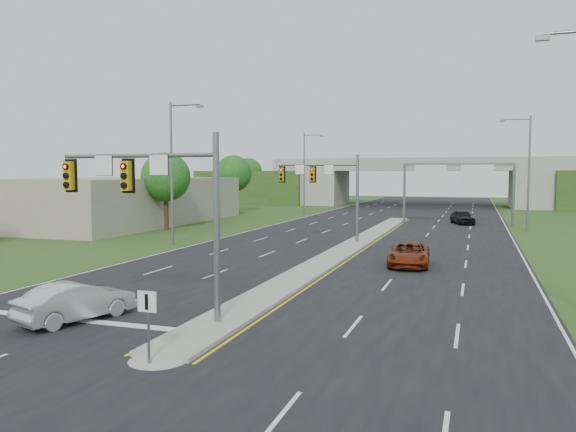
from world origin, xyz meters
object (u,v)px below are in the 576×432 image
Objects in this scene: keep_right_sign at (148,315)px; car_far_c at (462,217)px; signal_mast_far at (329,184)px; overpass at (422,185)px; sign_gantry at (456,176)px; car_silver at (76,301)px; signal_mast_near at (160,196)px; car_far_a at (409,254)px.

car_far_c is at bearing 81.62° from keep_right_sign.
signal_mast_far is 0.09× the size of overpass.
sign_gantry is (8.95, 19.99, 0.51)m from signal_mast_far.
car_silver is (-5.32, -81.07, -2.80)m from overpass.
signal_mast_near is 17.80m from car_far_a.
signal_mast_near is at bearing -101.25° from sign_gantry.
overpass is 15.92× the size of car_far_a.
signal_mast_far is at bearing -92.35° from overpass.
signal_mast_near is 47.04m from car_far_c.
car_far_a is (5.08, -64.36, -2.84)m from overpass.
signal_mast_far is 21.91m from sign_gantry.
car_silver is at bearing -104.62° from sign_gantry.
overpass is 18.07× the size of car_silver.
sign_gantry reaches higher than car_far_a.
car_far_a is (7.34, -9.28, -4.01)m from signal_mast_far.
car_silver is at bearing 146.95° from keep_right_sign.
sign_gantry reaches higher than keep_right_sign.
signal_mast_near is 25.00m from signal_mast_far.
signal_mast_near is at bearing -143.46° from car_silver.
keep_right_sign is 0.50× the size of car_silver.
sign_gantry is at bearing -79.21° from overpass.
car_far_a is at bearing -111.89° from car_far_c.
car_far_c is (7.41, -34.21, -2.76)m from overpass.
car_silver is at bearing -93.75° from overpass.
overpass is at bearing 90.89° from car_far_a.
sign_gantry is 0.14× the size of overpass.
overpass is (2.26, 80.07, -1.17)m from signal_mast_near.
signal_mast_far is 1.55× the size of car_far_c.
car_far_a is at bearing 75.87° from keep_right_sign.
signal_mast_near is 1.39× the size of car_far_a.
overpass is at bearing 84.76° from car_far_c.
car_far_a is at bearing -103.37° from car_silver.
keep_right_sign reaches higher than car_silver.
car_far_a is 1.11× the size of car_far_c.
signal_mast_far is 3.18× the size of keep_right_sign.
keep_right_sign is (2.26, -4.45, -3.21)m from signal_mast_near.
overpass reaches higher than car_far_c.
sign_gantry is (8.95, 44.99, 0.51)m from signal_mast_near.
signal_mast_far reaches higher than car_silver.
car_far_c is (7.41, 50.31, -0.73)m from keep_right_sign.
signal_mast_far is 1.58× the size of car_silver.
signal_mast_near is at bearing -118.66° from car_far_a.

